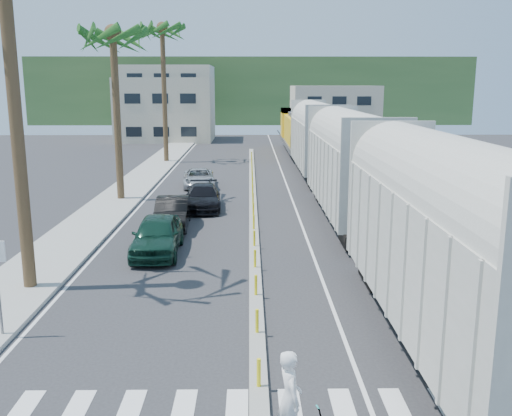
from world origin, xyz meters
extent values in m
plane|color=#28282B|center=(0.00, 0.00, 0.00)|extent=(140.00, 140.00, 0.00)
cube|color=gray|center=(-8.50, 25.00, 0.07)|extent=(3.00, 90.00, 0.15)
cube|color=black|center=(4.28, 28.00, 0.03)|extent=(0.12, 100.00, 0.06)
cube|color=black|center=(5.72, 28.00, 0.03)|extent=(0.12, 100.00, 0.06)
cube|color=gray|center=(0.00, 20.00, 0.07)|extent=(0.45, 60.00, 0.15)
cylinder|color=yellow|center=(0.00, -1.00, 0.50)|extent=(0.10, 0.10, 0.70)
cylinder|color=yellow|center=(0.00, 2.00, 0.50)|extent=(0.10, 0.10, 0.70)
cylinder|color=yellow|center=(0.00, 5.00, 0.50)|extent=(0.10, 0.10, 0.70)
cylinder|color=yellow|center=(0.00, 8.00, 0.50)|extent=(0.10, 0.10, 0.70)
cylinder|color=yellow|center=(0.00, 11.00, 0.50)|extent=(0.10, 0.10, 0.70)
cylinder|color=yellow|center=(0.00, 14.00, 0.50)|extent=(0.10, 0.10, 0.70)
cylinder|color=yellow|center=(0.00, 17.00, 0.50)|extent=(0.10, 0.10, 0.70)
cylinder|color=yellow|center=(0.00, 20.00, 0.50)|extent=(0.10, 0.10, 0.70)
cylinder|color=yellow|center=(0.00, 23.00, 0.50)|extent=(0.10, 0.10, 0.70)
cylinder|color=yellow|center=(0.00, 26.00, 0.50)|extent=(0.10, 0.10, 0.70)
cylinder|color=yellow|center=(0.00, 29.00, 0.50)|extent=(0.10, 0.10, 0.70)
cylinder|color=yellow|center=(0.00, 32.00, 0.50)|extent=(0.10, 0.10, 0.70)
cylinder|color=yellow|center=(0.00, 35.00, 0.50)|extent=(0.10, 0.10, 0.70)
cylinder|color=yellow|center=(0.00, 38.00, 0.50)|extent=(0.10, 0.10, 0.70)
cylinder|color=yellow|center=(0.00, 41.00, 0.50)|extent=(0.10, 0.10, 0.70)
cube|color=silver|center=(0.00, -2.00, 0.01)|extent=(14.00, 2.20, 0.01)
cube|color=silver|center=(-6.80, 25.00, 0.00)|extent=(0.12, 90.00, 0.01)
cube|color=silver|center=(2.50, 25.00, 0.00)|extent=(0.12, 90.00, 0.01)
cube|color=#B1AFA2|center=(5.00, 1.08, 2.70)|extent=(3.00, 12.88, 3.40)
cylinder|color=#B1AFA2|center=(5.00, 1.08, 4.40)|extent=(2.90, 12.58, 2.90)
cube|color=black|center=(5.00, 1.08, 0.50)|extent=(2.60, 12.88, 1.00)
cube|color=#B1AFA2|center=(5.00, 16.08, 2.70)|extent=(3.00, 12.88, 3.40)
cylinder|color=#B1AFA2|center=(5.00, 16.08, 4.40)|extent=(2.90, 12.58, 2.90)
cube|color=black|center=(5.00, 16.08, 0.50)|extent=(2.60, 12.88, 1.00)
cube|color=#B1AFA2|center=(5.00, 31.08, 2.70)|extent=(3.00, 12.88, 3.40)
cylinder|color=#B1AFA2|center=(5.00, 31.08, 4.40)|extent=(2.90, 12.58, 2.90)
cube|color=black|center=(5.00, 31.08, 0.50)|extent=(2.60, 12.88, 1.00)
cube|color=#4C4C4F|center=(5.00, 47.08, 1.05)|extent=(3.00, 17.00, 0.50)
cube|color=gold|center=(5.00, 46.08, 2.60)|extent=(2.70, 12.24, 2.60)
cube|color=gold|center=(5.00, 52.86, 2.90)|extent=(3.00, 3.74, 3.20)
cube|color=black|center=(5.00, 47.08, 0.45)|extent=(2.60, 13.60, 0.90)
cylinder|color=brown|center=(-8.00, 6.00, 5.50)|extent=(0.44, 0.44, 11.00)
cylinder|color=brown|center=(-8.30, 22.00, 5.00)|extent=(0.44, 0.44, 10.00)
sphere|color=#1D581B|center=(-8.30, 22.00, 10.15)|extent=(3.20, 3.20, 3.20)
cylinder|color=brown|center=(-8.00, 40.00, 6.00)|extent=(0.44, 0.44, 12.00)
sphere|color=#1D581B|center=(-8.00, 40.00, 12.15)|extent=(3.20, 3.20, 3.20)
cube|color=#B7AA92|center=(-11.00, 62.00, 4.00)|extent=(12.00, 10.00, 8.00)
cube|color=#B7AA92|center=(-13.00, 78.00, 5.00)|extent=(14.00, 12.00, 10.00)
cube|color=#B7AA92|center=(12.00, 70.00, 3.50)|extent=(12.00, 10.00, 7.00)
cube|color=#385628|center=(0.00, 100.00, 6.00)|extent=(80.00, 20.00, 12.00)
imported|color=#103124|center=(-4.16, 10.37, 0.83)|extent=(2.17, 4.95, 1.66)
imported|color=black|center=(-4.13, 14.98, 0.77)|extent=(2.05, 4.80, 1.53)
imported|color=black|center=(-2.91, 19.41, 0.70)|extent=(2.61, 5.11, 1.41)
imported|color=#AEB0B3|center=(-3.81, 26.76, 0.65)|extent=(3.13, 5.15, 1.31)
imported|color=white|center=(0.53, -3.77, 1.48)|extent=(0.87, 0.73, 1.86)
camera|label=1|loc=(-0.21, -13.28, 7.12)|focal=40.00mm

